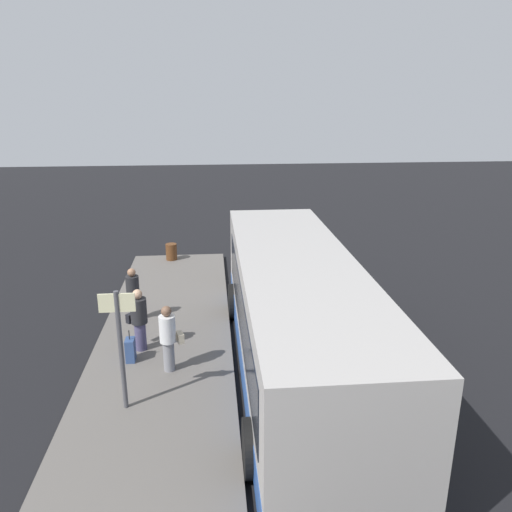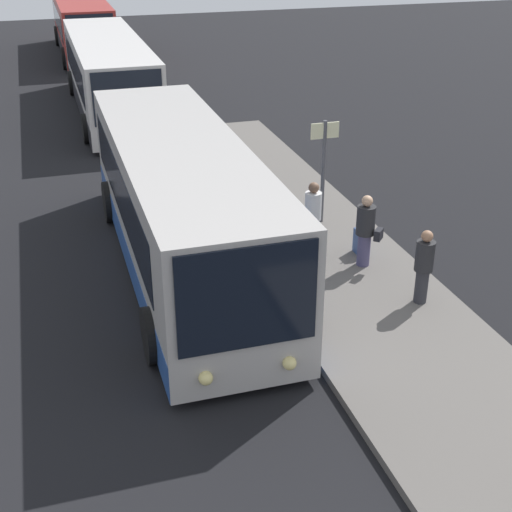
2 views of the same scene
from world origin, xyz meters
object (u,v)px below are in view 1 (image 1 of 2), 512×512
(passenger_with_bags, at_px, (168,336))
(passenger_waiting, at_px, (133,293))
(sign_post, at_px, (120,337))
(bus_lead, at_px, (296,320))
(suitcase, at_px, (130,350))
(trash_bin, at_px, (171,252))
(passenger_boarding, at_px, (139,318))

(passenger_with_bags, bearing_deg, passenger_waiting, -175.47)
(passenger_waiting, relative_size, sign_post, 0.60)
(passenger_with_bags, bearing_deg, bus_lead, 65.92)
(bus_lead, height_order, suitcase, bus_lead)
(passenger_waiting, relative_size, trash_bin, 2.43)
(passenger_boarding, relative_size, suitcase, 2.01)
(passenger_boarding, xyz_separation_m, trash_bin, (7.46, -0.27, -0.55))
(passenger_boarding, height_order, passenger_waiting, passenger_boarding)
(bus_lead, bearing_deg, passenger_waiting, 52.17)
(passenger_boarding, bearing_deg, bus_lead, -67.44)
(passenger_waiting, bearing_deg, bus_lead, -41.10)
(suitcase, distance_m, sign_post, 2.38)
(passenger_boarding, relative_size, sign_post, 0.63)
(passenger_with_bags, bearing_deg, sign_post, -47.88)
(suitcase, distance_m, trash_bin, 8.05)
(passenger_boarding, height_order, sign_post, sign_post)
(trash_bin, bearing_deg, passenger_boarding, 177.92)
(passenger_boarding, relative_size, passenger_waiting, 1.05)
(bus_lead, height_order, trash_bin, bus_lead)
(bus_lead, bearing_deg, trash_bin, 21.63)
(bus_lead, relative_size, suitcase, 12.57)
(bus_lead, distance_m, sign_post, 3.96)
(trash_bin, bearing_deg, bus_lead, -158.37)
(passenger_boarding, xyz_separation_m, suitcase, (-0.58, 0.17, -0.59))
(passenger_boarding, bearing_deg, sign_post, -136.74)
(suitcase, relative_size, sign_post, 0.31)
(sign_post, relative_size, trash_bin, 4.03)
(bus_lead, distance_m, suitcase, 4.17)
(sign_post, bearing_deg, passenger_with_bags, -29.73)
(suitcase, bearing_deg, passenger_boarding, -16.35)
(sign_post, height_order, trash_bin, sign_post)
(trash_bin, bearing_deg, passenger_with_bags, -176.28)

